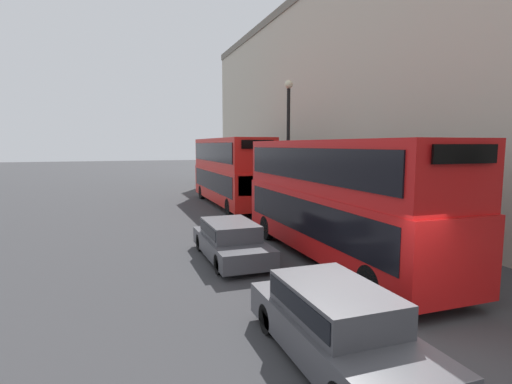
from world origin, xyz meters
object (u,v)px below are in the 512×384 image
at_px(car_hatchback, 231,239).
at_px(bus_leading, 337,195).
at_px(bus_second_in_queue, 230,169).
at_px(car_dark_sedan, 336,322).

bearing_deg(car_hatchback, bus_leading, -21.82).
bearing_deg(bus_leading, car_hatchback, 158.18).
distance_m(bus_second_in_queue, car_hatchback, 12.61).
xyz_separation_m(bus_leading, car_dark_sedan, (-3.40, -5.73, -1.54)).
relative_size(bus_second_in_queue, car_hatchback, 2.35).
height_order(bus_leading, car_hatchback, bus_leading).
distance_m(bus_leading, car_dark_sedan, 6.84).
height_order(bus_second_in_queue, car_hatchback, bus_second_in_queue).
distance_m(bus_second_in_queue, car_dark_sedan, 19.49).
bearing_deg(car_dark_sedan, car_hatchback, 90.00).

